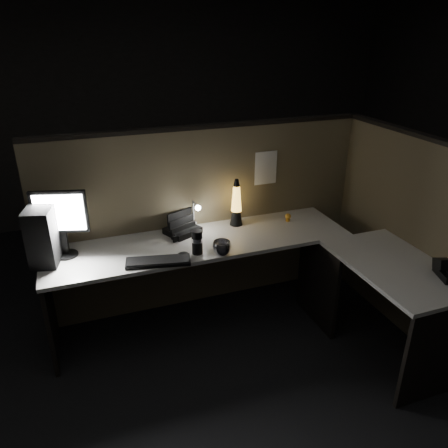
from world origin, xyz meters
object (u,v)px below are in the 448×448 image
object	(u,v)px
pc_tower	(45,232)
monitor	(60,217)
lava_lamp	(236,206)
keyboard	(158,262)

from	to	relation	value
pc_tower	monitor	world-z (taller)	monitor
lava_lamp	monitor	bearing A→B (deg)	-176.85
pc_tower	lava_lamp	distance (m)	1.43
keyboard	lava_lamp	world-z (taller)	lava_lamp
monitor	lava_lamp	world-z (taller)	monitor
keyboard	monitor	bearing A→B (deg)	162.09
pc_tower	monitor	distance (m)	0.14
monitor	keyboard	bearing A→B (deg)	-14.60
keyboard	pc_tower	bearing A→B (deg)	166.53
lava_lamp	pc_tower	bearing A→B (deg)	-176.88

